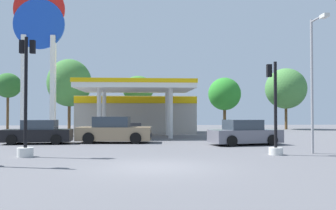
{
  "coord_description": "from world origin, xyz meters",
  "views": [
    {
      "loc": [
        -0.49,
        -12.41,
        1.84
      ],
      "look_at": [
        1.34,
        11.92,
        2.42
      ],
      "focal_mm": 38.53,
      "sensor_mm": 36.0,
      "label": 1
    }
  ],
  "objects_px": {
    "car_2": "(38,133)",
    "tree_3": "(225,94)",
    "tree_4": "(286,89)",
    "car_1": "(245,133)",
    "station_pole_sign": "(39,38)",
    "traffic_signal_2": "(26,114)",
    "car_0": "(114,131)",
    "tree_1": "(69,83)",
    "traffic_signal_1": "(275,124)",
    "tree_2": "(138,89)",
    "corner_streetlamp": "(314,71)",
    "tree_0": "(8,86)"
  },
  "relations": [
    {
      "from": "tree_1",
      "to": "corner_streetlamp",
      "type": "distance_m",
      "value": 28.6
    },
    {
      "from": "tree_1",
      "to": "corner_streetlamp",
      "type": "height_order",
      "value": "tree_1"
    },
    {
      "from": "station_pole_sign",
      "to": "tree_0",
      "type": "height_order",
      "value": "station_pole_sign"
    },
    {
      "from": "tree_0",
      "to": "tree_4",
      "type": "xyz_separation_m",
      "value": [
        31.87,
        -0.79,
        -0.21
      ]
    },
    {
      "from": "tree_0",
      "to": "tree_4",
      "type": "bearing_deg",
      "value": -1.42
    },
    {
      "from": "tree_2",
      "to": "tree_4",
      "type": "relative_size",
      "value": 0.87
    },
    {
      "from": "car_0",
      "to": "tree_0",
      "type": "distance_m",
      "value": 23.39
    },
    {
      "from": "tree_3",
      "to": "tree_4",
      "type": "relative_size",
      "value": 0.83
    },
    {
      "from": "tree_3",
      "to": "tree_0",
      "type": "bearing_deg",
      "value": 176.79
    },
    {
      "from": "car_0",
      "to": "tree_0",
      "type": "relative_size",
      "value": 0.74
    },
    {
      "from": "station_pole_sign",
      "to": "car_0",
      "type": "height_order",
      "value": "station_pole_sign"
    },
    {
      "from": "tree_3",
      "to": "station_pole_sign",
      "type": "bearing_deg",
      "value": -152.44
    },
    {
      "from": "traffic_signal_2",
      "to": "tree_4",
      "type": "height_order",
      "value": "tree_4"
    },
    {
      "from": "car_0",
      "to": "tree_4",
      "type": "height_order",
      "value": "tree_4"
    },
    {
      "from": "car_0",
      "to": "tree_3",
      "type": "relative_size",
      "value": 0.8
    },
    {
      "from": "tree_2",
      "to": "corner_streetlamp",
      "type": "distance_m",
      "value": 27.44
    },
    {
      "from": "car_0",
      "to": "traffic_signal_1",
      "type": "bearing_deg",
      "value": -43.5
    },
    {
      "from": "tree_3",
      "to": "tree_4",
      "type": "height_order",
      "value": "tree_4"
    },
    {
      "from": "car_2",
      "to": "corner_streetlamp",
      "type": "relative_size",
      "value": 0.67
    },
    {
      "from": "car_1",
      "to": "traffic_signal_1",
      "type": "distance_m",
      "value": 5.16
    },
    {
      "from": "traffic_signal_2",
      "to": "tree_3",
      "type": "xyz_separation_m",
      "value": [
        14.38,
        24.6,
        2.23
      ]
    },
    {
      "from": "car_0",
      "to": "traffic_signal_2",
      "type": "distance_m",
      "value": 7.93
    },
    {
      "from": "tree_1",
      "to": "station_pole_sign",
      "type": "bearing_deg",
      "value": -95.31
    },
    {
      "from": "tree_0",
      "to": "car_0",
      "type": "bearing_deg",
      "value": -54.8
    },
    {
      "from": "car_1",
      "to": "tree_1",
      "type": "distance_m",
      "value": 23.91
    },
    {
      "from": "station_pole_sign",
      "to": "tree_0",
      "type": "bearing_deg",
      "value": 120.51
    },
    {
      "from": "tree_0",
      "to": "tree_3",
      "type": "bearing_deg",
      "value": -3.21
    },
    {
      "from": "tree_1",
      "to": "tree_3",
      "type": "height_order",
      "value": "tree_1"
    },
    {
      "from": "car_1",
      "to": "station_pole_sign",
      "type": "bearing_deg",
      "value": 145.35
    },
    {
      "from": "tree_3",
      "to": "corner_streetlamp",
      "type": "relative_size",
      "value": 0.96
    },
    {
      "from": "car_2",
      "to": "tree_4",
      "type": "relative_size",
      "value": 0.58
    },
    {
      "from": "traffic_signal_2",
      "to": "tree_4",
      "type": "bearing_deg",
      "value": 49.12
    },
    {
      "from": "car_1",
      "to": "tree_0",
      "type": "xyz_separation_m",
      "value": [
        -21.03,
        20.94,
        4.3
      ]
    },
    {
      "from": "car_2",
      "to": "tree_3",
      "type": "relative_size",
      "value": 0.7
    },
    {
      "from": "tree_0",
      "to": "corner_streetlamp",
      "type": "height_order",
      "value": "tree_0"
    },
    {
      "from": "car_0",
      "to": "car_2",
      "type": "distance_m",
      "value": 4.59
    },
    {
      "from": "car_1",
      "to": "tree_2",
      "type": "xyz_separation_m",
      "value": [
        -6.42,
        21.23,
        4.03
      ]
    },
    {
      "from": "traffic_signal_1",
      "to": "corner_streetlamp",
      "type": "bearing_deg",
      "value": 5.19
    },
    {
      "from": "traffic_signal_1",
      "to": "tree_1",
      "type": "bearing_deg",
      "value": 119.66
    },
    {
      "from": "car_1",
      "to": "tree_4",
      "type": "xyz_separation_m",
      "value": [
        10.84,
        20.15,
        4.09
      ]
    },
    {
      "from": "station_pole_sign",
      "to": "traffic_signal_2",
      "type": "distance_m",
      "value": 16.86
    },
    {
      "from": "traffic_signal_1",
      "to": "tree_0",
      "type": "bearing_deg",
      "value": 128.74
    },
    {
      "from": "tree_2",
      "to": "tree_4",
      "type": "xyz_separation_m",
      "value": [
        17.25,
        -1.09,
        0.06
      ]
    },
    {
      "from": "corner_streetlamp",
      "to": "car_1",
      "type": "bearing_deg",
      "value": 110.09
    },
    {
      "from": "corner_streetlamp",
      "to": "car_2",
      "type": "bearing_deg",
      "value": 154.78
    },
    {
      "from": "tree_0",
      "to": "tree_3",
      "type": "xyz_separation_m",
      "value": [
        24.44,
        -1.37,
        -0.91
      ]
    },
    {
      "from": "station_pole_sign",
      "to": "tree_3",
      "type": "distance_m",
      "value": 20.8
    },
    {
      "from": "car_1",
      "to": "traffic_signal_2",
      "type": "distance_m",
      "value": 12.12
    },
    {
      "from": "car_2",
      "to": "traffic_signal_2",
      "type": "bearing_deg",
      "value": -78.48
    },
    {
      "from": "car_0",
      "to": "tree_2",
      "type": "height_order",
      "value": "tree_2"
    }
  ]
}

